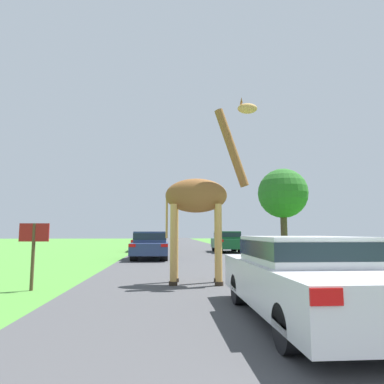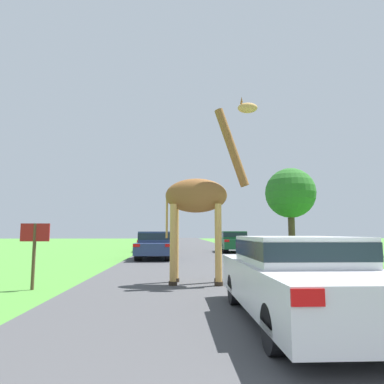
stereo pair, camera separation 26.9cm
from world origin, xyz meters
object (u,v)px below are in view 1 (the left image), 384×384
at_px(car_queue_left, 147,241).
at_px(tree_right_cluster, 283,194).
at_px(car_lead_maroon, 303,276).
at_px(car_far_ahead, 151,244).
at_px(giraffe_near_road, 200,198).
at_px(sign_post, 34,243).
at_px(car_queue_right, 227,241).

xyz_separation_m(car_queue_left, tree_right_cluster, (12.14, 4.41, 4.21)).
distance_m(car_lead_maroon, car_far_ahead, 13.28).
height_order(giraffe_near_road, car_queue_left, giraffe_near_road).
bearing_deg(car_lead_maroon, sign_post, 148.82).
distance_m(car_lead_maroon, car_queue_left, 21.11).
distance_m(car_queue_left, tree_right_cluster, 13.59).
relative_size(car_queue_left, tree_right_cluster, 0.61).
bearing_deg(giraffe_near_road, car_queue_right, 173.09).
xyz_separation_m(giraffe_near_road, car_lead_maroon, (1.23, -4.03, -1.62)).
height_order(tree_right_cluster, sign_post, tree_right_cluster).
height_order(car_queue_right, sign_post, sign_post).
xyz_separation_m(car_lead_maroon, car_queue_right, (2.10, 18.84, 0.07)).
distance_m(car_queue_left, sign_post, 17.63).
height_order(giraffe_near_road, car_far_ahead, giraffe_near_road).
bearing_deg(car_lead_maroon, giraffe_near_road, 106.99).
xyz_separation_m(car_lead_maroon, tree_right_cluster, (8.46, 25.20, 4.22)).
height_order(car_far_ahead, tree_right_cluster, tree_right_cluster).
distance_m(car_queue_right, tree_right_cluster, 9.91).
relative_size(car_far_ahead, sign_post, 2.74).
height_order(car_queue_left, sign_post, sign_post).
distance_m(giraffe_near_road, tree_right_cluster, 23.43).
height_order(giraffe_near_road, car_queue_right, giraffe_near_road).
bearing_deg(car_queue_right, giraffe_near_road, -102.67).
distance_m(giraffe_near_road, car_far_ahead, 9.22).
xyz_separation_m(giraffe_near_road, car_queue_right, (3.33, 14.81, -1.55)).
relative_size(car_lead_maroon, car_far_ahead, 1.04).
relative_size(giraffe_near_road, car_far_ahead, 1.19).
xyz_separation_m(car_queue_right, car_far_ahead, (-5.11, -5.90, -0.01)).
relative_size(car_lead_maroon, car_queue_left, 1.04).
bearing_deg(sign_post, car_lead_maroon, -31.18).
bearing_deg(car_queue_right, sign_post, -115.55).
bearing_deg(car_queue_right, car_lead_maroon, -96.35).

